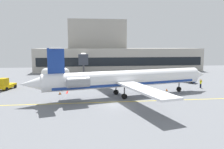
% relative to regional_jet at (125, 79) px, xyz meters
% --- Properties ---
extents(ground, '(120.00, 120.00, 0.11)m').
position_rel_regional_jet_xyz_m(ground, '(-2.26, -5.06, -3.07)').
color(ground, slate).
extents(terminal_building, '(57.24, 16.52, 17.89)m').
position_rel_regional_jet_xyz_m(terminal_building, '(3.59, 43.30, 3.06)').
color(terminal_building, '#ADA89E').
rests_on(terminal_building, ground).
extents(jet_bridge_west, '(2.40, 17.36, 6.57)m').
position_rel_regional_jet_xyz_m(jet_bridge_west, '(-7.05, 25.55, 2.15)').
color(jet_bridge_west, silver).
rests_on(jet_bridge_west, ground).
extents(regional_jet, '(33.26, 27.85, 8.34)m').
position_rel_regional_jet_xyz_m(regional_jet, '(0.00, 0.00, 0.00)').
color(regional_jet, white).
rests_on(regional_jet, ground).
extents(baggage_tug, '(2.81, 4.36, 2.36)m').
position_rel_regional_jet_xyz_m(baggage_tug, '(-22.23, 8.57, -1.96)').
color(baggage_tug, '#E5B20C').
rests_on(baggage_tug, ground).
extents(pushback_tractor, '(3.92, 4.20, 2.16)m').
position_rel_regional_jet_xyz_m(pushback_tractor, '(17.60, 12.25, -2.03)').
color(pushback_tractor, '#1E4CB2').
rests_on(pushback_tractor, ground).
extents(belt_loader, '(3.26, 2.80, 1.96)m').
position_rel_regional_jet_xyz_m(belt_loader, '(-14.40, 16.01, -2.12)').
color(belt_loader, silver).
rests_on(belt_loader, ground).
extents(fuel_tank, '(7.35, 2.57, 2.80)m').
position_rel_regional_jet_xyz_m(fuel_tank, '(-14.45, 22.87, -1.46)').
color(fuel_tank, white).
rests_on(fuel_tank, ground).
extents(marshaller, '(0.34, 0.82, 1.84)m').
position_rel_regional_jet_xyz_m(marshaller, '(16.88, 5.67, -2.09)').
color(marshaller, '#191E33').
rests_on(marshaller, ground).
extents(safety_cone_alpha, '(0.47, 0.47, 0.55)m').
position_rel_regional_jet_xyz_m(safety_cone_alpha, '(-11.16, 2.95, -2.77)').
color(safety_cone_alpha, orange).
rests_on(safety_cone_alpha, ground).
extents(safety_cone_bravo, '(0.47, 0.47, 0.55)m').
position_rel_regional_jet_xyz_m(safety_cone_bravo, '(8.76, 3.33, -2.77)').
color(safety_cone_bravo, orange).
rests_on(safety_cone_bravo, ground).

